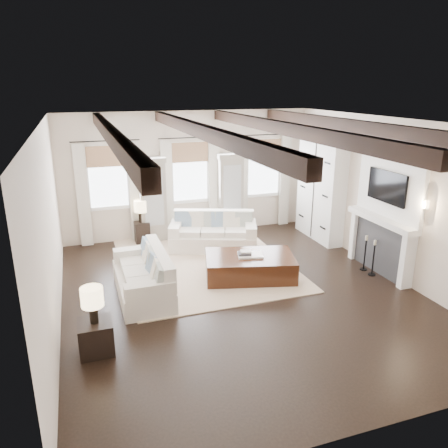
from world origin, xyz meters
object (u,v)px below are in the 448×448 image
object	(u,v)px
sofa_back	(213,234)
side_table_front	(96,337)
sofa_left	(146,277)
ottoman	(250,266)
side_table_back	(142,232)

from	to	relation	value
sofa_back	side_table_front	bearing A→B (deg)	-129.38
sofa_left	ottoman	bearing A→B (deg)	2.33
side_table_back	side_table_front	bearing A→B (deg)	-106.85
ottoman	side_table_front	distance (m)	3.60
sofa_back	side_table_back	size ratio (longest dim) A/B	4.16
sofa_left	side_table_back	size ratio (longest dim) A/B	3.71
sofa_left	ottoman	world-z (taller)	sofa_left
sofa_back	ottoman	world-z (taller)	sofa_back
sofa_left	side_table_front	world-z (taller)	sofa_left
ottoman	side_table_back	size ratio (longest dim) A/B	3.31
sofa_left	side_table_front	bearing A→B (deg)	-121.44
sofa_back	side_table_front	size ratio (longest dim) A/B	4.56
sofa_back	ottoman	size ratio (longest dim) A/B	1.26
sofa_back	ottoman	distance (m)	1.88
side_table_back	sofa_left	bearing A→B (deg)	-97.26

